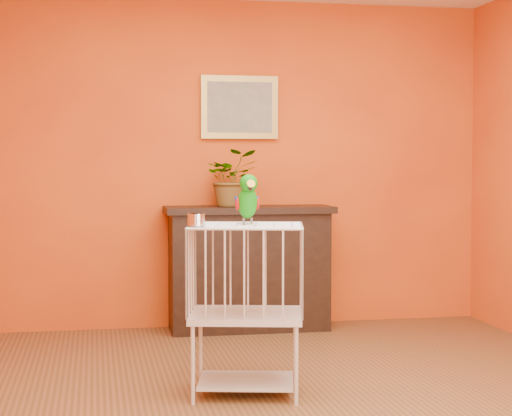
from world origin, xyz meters
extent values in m
plane|color=brown|center=(0.00, 0.00, 0.00)|extent=(4.50, 4.50, 0.00)
plane|color=orange|center=(0.00, 2.25, 1.30)|extent=(4.00, 0.00, 4.00)
plane|color=orange|center=(0.00, -2.25, 1.30)|extent=(4.00, 0.00, 4.00)
cube|color=black|center=(0.04, 2.03, 0.46)|extent=(1.22, 0.41, 0.92)
cube|color=black|center=(0.04, 2.03, 0.94)|extent=(1.31, 0.47, 0.05)
cube|color=black|center=(0.04, 1.84, 0.46)|extent=(0.86, 0.02, 0.46)
cube|color=#512517|center=(-0.22, 1.97, 0.36)|extent=(0.05, 0.18, 0.29)
cube|color=#435329|center=(-0.13, 1.97, 0.36)|extent=(0.05, 0.18, 0.29)
cube|color=#512517|center=(-0.04, 1.97, 0.36)|extent=(0.05, 0.18, 0.29)
cube|color=#435329|center=(0.06, 1.97, 0.36)|extent=(0.05, 0.18, 0.29)
cube|color=#512517|center=(0.16, 1.97, 0.36)|extent=(0.05, 0.18, 0.29)
imported|color=#26722D|center=(-0.10, 2.02, 1.14)|extent=(0.43, 0.47, 0.34)
cube|color=gold|center=(0.00, 2.22, 1.75)|extent=(0.62, 0.03, 0.50)
cube|color=gray|center=(0.00, 2.21, 1.75)|extent=(0.52, 0.01, 0.40)
cube|color=beige|center=(-0.31, 0.18, 0.08)|extent=(0.60, 0.51, 0.02)
cube|color=beige|center=(-0.31, 0.18, 0.45)|extent=(0.71, 0.60, 0.04)
cube|color=beige|center=(-0.31, 0.18, 0.95)|extent=(0.71, 0.60, 0.01)
cylinder|color=beige|center=(-0.63, 0.03, 0.21)|extent=(0.02, 0.02, 0.43)
cylinder|color=beige|center=(-0.08, -0.10, 0.21)|extent=(0.02, 0.02, 0.43)
cylinder|color=beige|center=(-0.54, 0.45, 0.21)|extent=(0.02, 0.02, 0.43)
cylinder|color=beige|center=(0.01, 0.32, 0.21)|extent=(0.02, 0.02, 0.43)
cylinder|color=silver|center=(-0.60, 0.09, 1.00)|extent=(0.10, 0.10, 0.07)
cylinder|color=#59544C|center=(-0.32, 0.21, 0.98)|extent=(0.01, 0.01, 0.04)
cylinder|color=#59544C|center=(-0.27, 0.21, 0.98)|extent=(0.01, 0.01, 0.04)
ellipsoid|color=#108A03|center=(-0.30, 0.21, 1.08)|extent=(0.11, 0.16, 0.20)
ellipsoid|color=#108A03|center=(-0.30, 0.18, 1.19)|extent=(0.10, 0.11, 0.10)
cone|color=orange|center=(-0.29, 0.13, 1.18)|extent=(0.05, 0.07, 0.07)
cone|color=black|center=(-0.30, 0.14, 1.16)|extent=(0.03, 0.03, 0.03)
sphere|color=black|center=(-0.33, 0.16, 1.20)|extent=(0.01, 0.01, 0.01)
sphere|color=black|center=(-0.26, 0.16, 1.20)|extent=(0.01, 0.01, 0.01)
ellipsoid|color=#A50C0C|center=(-0.35, 0.22, 1.07)|extent=(0.03, 0.06, 0.07)
ellipsoid|color=navy|center=(-0.24, 0.22, 1.07)|extent=(0.03, 0.06, 0.07)
cone|color=#108A03|center=(-0.30, 0.28, 1.02)|extent=(0.07, 0.14, 0.11)
camera|label=1|loc=(-1.14, -4.52, 1.30)|focal=60.00mm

